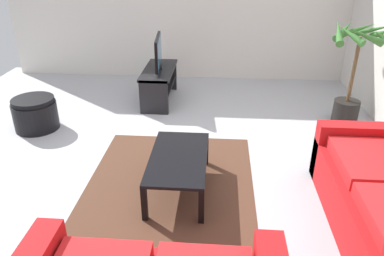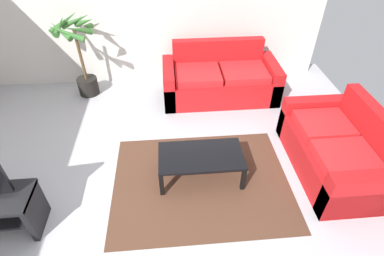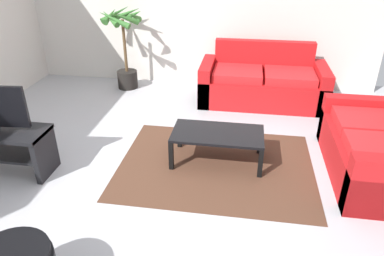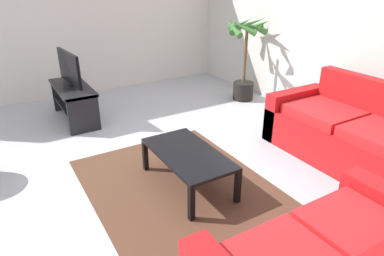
{
  "view_description": "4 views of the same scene",
  "coord_description": "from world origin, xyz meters",
  "px_view_note": "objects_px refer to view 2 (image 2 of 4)",
  "views": [
    {
      "loc": [
        3.62,
        0.79,
        2.22
      ],
      "look_at": [
        0.47,
        0.55,
        0.65
      ],
      "focal_mm": 34.66,
      "sensor_mm": 36.0,
      "label": 1
    },
    {
      "loc": [
        0.22,
        -2.13,
        2.91
      ],
      "look_at": [
        0.47,
        0.75,
        0.53
      ],
      "focal_mm": 27.69,
      "sensor_mm": 36.0,
      "label": 2
    },
    {
      "loc": [
        0.81,
        -3.12,
        2.29
      ],
      "look_at": [
        0.26,
        0.37,
        0.44
      ],
      "focal_mm": 33.32,
      "sensor_mm": 36.0,
      "label": 3
    },
    {
      "loc": [
        3.12,
        -1.06,
        1.99
      ],
      "look_at": [
        0.5,
        0.5,
        0.6
      ],
      "focal_mm": 31.95,
      "sensor_mm": 36.0,
      "label": 4
    }
  ],
  "objects_px": {
    "couch_loveseat": "(336,151)",
    "coffee_table": "(201,158)",
    "couch_main": "(220,80)",
    "potted_palm": "(80,57)"
  },
  "relations": [
    {
      "from": "couch_loveseat",
      "to": "coffee_table",
      "type": "height_order",
      "value": "couch_loveseat"
    },
    {
      "from": "couch_main",
      "to": "couch_loveseat",
      "type": "xyz_separation_m",
      "value": [
        1.2,
        -1.86,
        -0.0
      ]
    },
    {
      "from": "couch_main",
      "to": "coffee_table",
      "type": "bearing_deg",
      "value": -105.99
    },
    {
      "from": "couch_main",
      "to": "coffee_table",
      "type": "xyz_separation_m",
      "value": [
        -0.53,
        -1.86,
        0.03
      ]
    },
    {
      "from": "couch_loveseat",
      "to": "coffee_table",
      "type": "distance_m",
      "value": 1.73
    },
    {
      "from": "couch_main",
      "to": "couch_loveseat",
      "type": "height_order",
      "value": "same"
    },
    {
      "from": "couch_main",
      "to": "coffee_table",
      "type": "relative_size",
      "value": 1.87
    },
    {
      "from": "coffee_table",
      "to": "couch_main",
      "type": "bearing_deg",
      "value": 74.01
    },
    {
      "from": "couch_main",
      "to": "potted_palm",
      "type": "height_order",
      "value": "potted_palm"
    },
    {
      "from": "couch_loveseat",
      "to": "potted_palm",
      "type": "relative_size",
      "value": 1.16
    }
  ]
}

